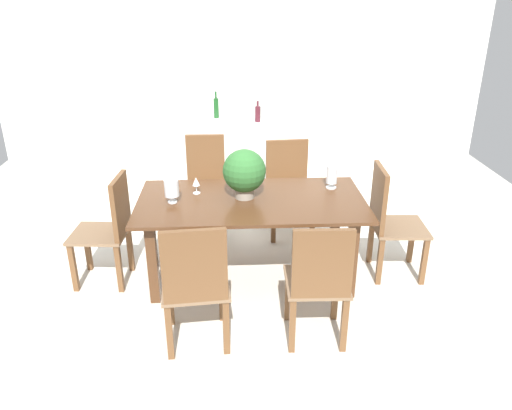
{
  "coord_description": "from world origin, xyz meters",
  "views": [
    {
      "loc": [
        -0.15,
        -4.04,
        2.38
      ],
      "look_at": [
        0.05,
        -0.09,
        0.64
      ],
      "focal_mm": 34.85,
      "sensor_mm": 36.0,
      "label": 1
    }
  ],
  "objects_px": {
    "chair_near_left": "(195,282)",
    "flower_centerpiece": "(244,172)",
    "chair_head_end": "(110,226)",
    "wine_bottle_green": "(192,110)",
    "chair_far_right": "(288,182)",
    "dining_table": "(251,211)",
    "wine_bottle_clear": "(259,108)",
    "chair_foot_end": "(388,217)",
    "wine_bottle_tall": "(216,108)",
    "chair_far_left": "(206,181)",
    "wine_glass": "(196,182)",
    "crystal_vase_left": "(332,175)",
    "wine_bottle_amber": "(258,114)",
    "kitchen_counter": "(208,158)",
    "chair_near_right": "(319,279)",
    "crystal_vase_center_near": "(172,189)"
  },
  "relations": [
    {
      "from": "wine_bottle_clear",
      "to": "wine_bottle_tall",
      "type": "relative_size",
      "value": 1.01
    },
    {
      "from": "crystal_vase_left",
      "to": "chair_foot_end",
      "type": "bearing_deg",
      "value": -25.1
    },
    {
      "from": "wine_bottle_green",
      "to": "crystal_vase_left",
      "type": "bearing_deg",
      "value": -53.4
    },
    {
      "from": "chair_near_right",
      "to": "wine_bottle_amber",
      "type": "relative_size",
      "value": 4.05
    },
    {
      "from": "chair_far_left",
      "to": "wine_bottle_tall",
      "type": "relative_size",
      "value": 3.26
    },
    {
      "from": "chair_far_left",
      "to": "chair_near_left",
      "type": "relative_size",
      "value": 1.03
    },
    {
      "from": "dining_table",
      "to": "wine_bottle_clear",
      "type": "xyz_separation_m",
      "value": [
        0.17,
        2.0,
        0.43
      ]
    },
    {
      "from": "wine_bottle_amber",
      "to": "chair_foot_end",
      "type": "bearing_deg",
      "value": -60.42
    },
    {
      "from": "chair_head_end",
      "to": "crystal_vase_center_near",
      "type": "bearing_deg",
      "value": 92.23
    },
    {
      "from": "chair_far_left",
      "to": "crystal_vase_left",
      "type": "relative_size",
      "value": 4.94
    },
    {
      "from": "wine_glass",
      "to": "wine_bottle_tall",
      "type": "height_order",
      "value": "wine_bottle_tall"
    },
    {
      "from": "chair_head_end",
      "to": "wine_bottle_clear",
      "type": "height_order",
      "value": "wine_bottle_clear"
    },
    {
      "from": "wine_bottle_clear",
      "to": "wine_bottle_tall",
      "type": "xyz_separation_m",
      "value": [
        -0.51,
        0.06,
        -0.0
      ]
    },
    {
      "from": "chair_foot_end",
      "to": "wine_bottle_green",
      "type": "bearing_deg",
      "value": 44.93
    },
    {
      "from": "chair_far_right",
      "to": "wine_bottle_tall",
      "type": "bearing_deg",
      "value": 118.91
    },
    {
      "from": "dining_table",
      "to": "chair_near_left",
      "type": "relative_size",
      "value": 1.92
    },
    {
      "from": "wine_bottle_amber",
      "to": "crystal_vase_center_near",
      "type": "bearing_deg",
      "value": -113.29
    },
    {
      "from": "chair_far_left",
      "to": "crystal_vase_center_near",
      "type": "bearing_deg",
      "value": -102.6
    },
    {
      "from": "crystal_vase_center_near",
      "to": "wine_bottle_amber",
      "type": "distance_m",
      "value": 2.04
    },
    {
      "from": "chair_far_right",
      "to": "wine_bottle_green",
      "type": "bearing_deg",
      "value": 128.53
    },
    {
      "from": "chair_head_end",
      "to": "wine_bottle_green",
      "type": "distance_m",
      "value": 2.18
    },
    {
      "from": "chair_near_right",
      "to": "flower_centerpiece",
      "type": "height_order",
      "value": "flower_centerpiece"
    },
    {
      "from": "chair_foot_end",
      "to": "crystal_vase_left",
      "type": "distance_m",
      "value": 0.61
    },
    {
      "from": "wine_glass",
      "to": "kitchen_counter",
      "type": "distance_m",
      "value": 1.84
    },
    {
      "from": "chair_near_left",
      "to": "chair_far_right",
      "type": "bearing_deg",
      "value": -119.4
    },
    {
      "from": "crystal_vase_center_near",
      "to": "wine_glass",
      "type": "xyz_separation_m",
      "value": [
        0.19,
        0.19,
        -0.02
      ]
    },
    {
      "from": "wine_glass",
      "to": "wine_bottle_tall",
      "type": "xyz_separation_m",
      "value": [
        0.13,
        1.9,
        0.22
      ]
    },
    {
      "from": "chair_foot_end",
      "to": "wine_bottle_green",
      "type": "height_order",
      "value": "wine_bottle_green"
    },
    {
      "from": "wine_bottle_tall",
      "to": "chair_foot_end",
      "type": "bearing_deg",
      "value": -53.38
    },
    {
      "from": "wine_bottle_amber",
      "to": "kitchen_counter",
      "type": "bearing_deg",
      "value": 168.31
    },
    {
      "from": "dining_table",
      "to": "crystal_vase_left",
      "type": "height_order",
      "value": "crystal_vase_left"
    },
    {
      "from": "kitchen_counter",
      "to": "wine_bottle_green",
      "type": "bearing_deg",
      "value": 157.25
    },
    {
      "from": "chair_near_right",
      "to": "wine_glass",
      "type": "relative_size",
      "value": 6.61
    },
    {
      "from": "chair_far_left",
      "to": "chair_far_right",
      "type": "height_order",
      "value": "chair_far_left"
    },
    {
      "from": "dining_table",
      "to": "chair_far_left",
      "type": "height_order",
      "value": "chair_far_left"
    },
    {
      "from": "chair_foot_end",
      "to": "wine_bottle_tall",
      "type": "relative_size",
      "value": 3.21
    },
    {
      "from": "chair_far_right",
      "to": "wine_bottle_amber",
      "type": "bearing_deg",
      "value": 101.6
    },
    {
      "from": "chair_near_left",
      "to": "flower_centerpiece",
      "type": "bearing_deg",
      "value": -115.51
    },
    {
      "from": "chair_near_left",
      "to": "wine_bottle_clear",
      "type": "xyz_separation_m",
      "value": [
        0.59,
        2.94,
        0.52
      ]
    },
    {
      "from": "chair_foot_end",
      "to": "crystal_vase_center_near",
      "type": "height_order",
      "value": "chair_foot_end"
    },
    {
      "from": "kitchen_counter",
      "to": "wine_bottle_tall",
      "type": "relative_size",
      "value": 5.57
    },
    {
      "from": "chair_far_left",
      "to": "flower_centerpiece",
      "type": "height_order",
      "value": "flower_centerpiece"
    },
    {
      "from": "chair_near_left",
      "to": "chair_far_right",
      "type": "distance_m",
      "value": 2.06
    },
    {
      "from": "chair_near_left",
      "to": "crystal_vase_left",
      "type": "xyz_separation_m",
      "value": [
        1.14,
        1.17,
        0.32
      ]
    },
    {
      "from": "kitchen_counter",
      "to": "wine_bottle_clear",
      "type": "height_order",
      "value": "wine_bottle_clear"
    },
    {
      "from": "flower_centerpiece",
      "to": "wine_glass",
      "type": "bearing_deg",
      "value": 164.71
    },
    {
      "from": "chair_head_end",
      "to": "chair_near_right",
      "type": "distance_m",
      "value": 1.87
    },
    {
      "from": "chair_far_left",
      "to": "chair_near_right",
      "type": "bearing_deg",
      "value": -65.07
    },
    {
      "from": "flower_centerpiece",
      "to": "wine_bottle_green",
      "type": "distance_m",
      "value": 2.07
    },
    {
      "from": "wine_glass",
      "to": "wine_bottle_clear",
      "type": "xyz_separation_m",
      "value": [
        0.64,
        1.84,
        0.22
      ]
    }
  ]
}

